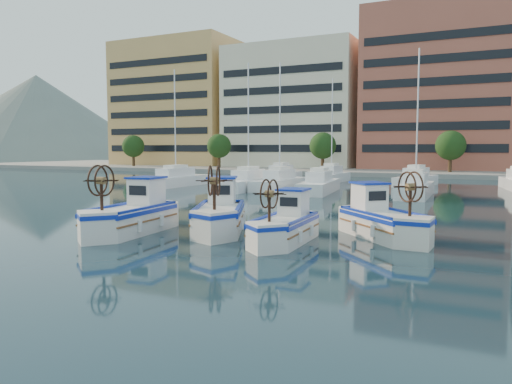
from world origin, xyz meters
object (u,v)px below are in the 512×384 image
(fishing_boat_b, at_px, (220,213))
(fishing_boat_d, at_px, (382,219))
(fishing_boat_a, at_px, (133,214))
(fishing_boat_c, at_px, (286,224))

(fishing_boat_b, height_order, fishing_boat_d, fishing_boat_b)
(fishing_boat_a, height_order, fishing_boat_b, fishing_boat_a)
(fishing_boat_a, xyz_separation_m, fishing_boat_b, (3.33, 2.04, -0.01))
(fishing_boat_d, bearing_deg, fishing_boat_a, 156.60)
(fishing_boat_d, bearing_deg, fishing_boat_c, 176.79)
(fishing_boat_a, xyz_separation_m, fishing_boat_c, (7.05, 0.91, -0.13))
(fishing_boat_a, relative_size, fishing_boat_b, 0.99)
(fishing_boat_b, xyz_separation_m, fishing_boat_d, (7.01, 1.58, -0.05))
(fishing_boat_b, distance_m, fishing_boat_c, 3.89)
(fishing_boat_c, height_order, fishing_boat_d, fishing_boat_d)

